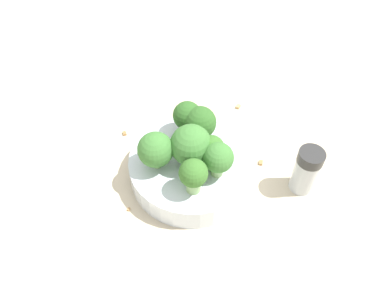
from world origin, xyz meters
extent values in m
plane|color=beige|center=(0.00, 0.00, 0.00)|extent=(3.00, 3.00, 0.00)
cylinder|color=silver|center=(0.00, 0.00, 0.02)|extent=(0.19, 0.19, 0.04)
cylinder|color=#84AD66|center=(-0.01, 0.00, 0.05)|extent=(0.01, 0.01, 0.03)
sphere|color=#3D7533|center=(-0.01, 0.00, 0.08)|extent=(0.06, 0.06, 0.06)
cylinder|color=#8EB770|center=(0.04, 0.00, 0.05)|extent=(0.02, 0.02, 0.03)
sphere|color=#2D5B23|center=(0.04, 0.00, 0.07)|extent=(0.05, 0.05, 0.05)
cylinder|color=#8EB770|center=(-0.05, -0.02, 0.05)|extent=(0.03, 0.03, 0.03)
sphere|color=#386B28|center=(-0.05, -0.02, 0.08)|extent=(0.04, 0.04, 0.04)
cylinder|color=#84AD66|center=(-0.02, 0.05, 0.05)|extent=(0.01, 0.01, 0.03)
sphere|color=#3D7533|center=(-0.02, 0.05, 0.07)|extent=(0.05, 0.05, 0.05)
cylinder|color=#8EB770|center=(-0.02, -0.04, 0.05)|extent=(0.02, 0.02, 0.03)
sphere|color=#3D7533|center=(-0.02, -0.04, 0.07)|extent=(0.04, 0.04, 0.04)
cylinder|color=#84AD66|center=(0.00, -0.03, 0.05)|extent=(0.02, 0.02, 0.03)
sphere|color=#386B28|center=(0.00, -0.03, 0.07)|extent=(0.04, 0.04, 0.04)
cylinder|color=#84AD66|center=(0.05, 0.02, 0.05)|extent=(0.02, 0.02, 0.03)
sphere|color=#2D5B23|center=(0.05, 0.02, 0.07)|extent=(0.04, 0.04, 0.04)
cylinder|color=#B2B7BC|center=(0.02, -0.16, 0.03)|extent=(0.04, 0.04, 0.06)
cylinder|color=#2D2D2D|center=(0.02, -0.16, 0.07)|extent=(0.04, 0.04, 0.02)
cube|color=#AD7F4C|center=(-0.09, 0.07, 0.00)|extent=(0.01, 0.00, 0.01)
cube|color=#AD7F4C|center=(0.13, 0.05, 0.00)|extent=(0.01, 0.01, 0.01)
cube|color=tan|center=(0.17, -0.04, 0.00)|extent=(0.01, 0.01, 0.01)
cube|color=olive|center=(0.05, -0.10, 0.00)|extent=(0.01, 0.01, 0.01)
cube|color=olive|center=(0.05, 0.13, 0.00)|extent=(0.01, 0.01, 0.01)
camera|label=1|loc=(-0.33, -0.09, 0.47)|focal=35.00mm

